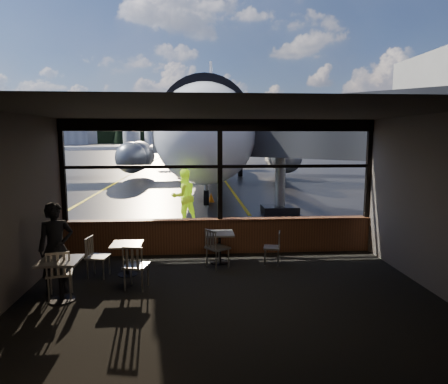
{
  "coord_description": "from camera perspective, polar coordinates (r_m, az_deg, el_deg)",
  "views": [
    {
      "loc": [
        -0.66,
        -10.23,
        3.03
      ],
      "look_at": [
        0.18,
        1.0,
        1.5
      ],
      "focal_mm": 32.0,
      "sensor_mm": 36.0,
      "label": 1
    }
  ],
  "objects": [
    {
      "name": "window_transom",
      "position": [
        10.28,
        -0.59,
        3.66
      ],
      "size": [
        8.0,
        0.1,
        0.08
      ],
      "primitive_type": "cube",
      "color": "black",
      "rests_on": "ground"
    },
    {
      "name": "chair_left_s",
      "position": [
        8.32,
        -22.41,
        -10.72
      ],
      "size": [
        0.63,
        0.63,
        0.96
      ],
      "primitive_type": null,
      "rotation": [
        0.0,
        0.0,
        0.23
      ],
      "color": "beige",
      "rests_on": "carpet_floor"
    },
    {
      "name": "chair_mid_w",
      "position": [
        9.22,
        -17.51,
        -8.87
      ],
      "size": [
        0.57,
        0.57,
        0.91
      ],
      "primitive_type": null,
      "rotation": [
        0.0,
        0.0,
        -1.74
      ],
      "color": "#ADA89C",
      "rests_on": "carpet_floor"
    },
    {
      "name": "carpet_floor",
      "position": [
        7.87,
        0.89,
        -14.85
      ],
      "size": [
        8.0,
        6.0,
        0.01
      ],
      "primitive_type": "cube",
      "color": "black",
      "rests_on": "ground"
    },
    {
      "name": "fuel_tank_b",
      "position": [
        193.2,
        -10.1,
        7.63
      ],
      "size": [
        8.0,
        8.0,
        6.0
      ],
      "primitive_type": "cylinder",
      "color": "silver",
      "rests_on": "ground_plane"
    },
    {
      "name": "chair_mid_s",
      "position": [
        8.35,
        -12.43,
        -10.31
      ],
      "size": [
        0.61,
        0.61,
        0.94
      ],
      "primitive_type": null,
      "rotation": [
        0.0,
        0.0,
        -0.21
      ],
      "color": "#B7B2A5",
      "rests_on": "carpet_floor"
    },
    {
      "name": "passenger",
      "position": [
        8.49,
        -22.87,
        -7.41
      ],
      "size": [
        0.77,
        0.66,
        1.8
      ],
      "primitive_type": "imported",
      "rotation": [
        0.0,
        0.0,
        0.41
      ],
      "color": "black",
      "rests_on": "carpet_floor"
    },
    {
      "name": "ground_crew",
      "position": [
        14.22,
        -5.78,
        -0.63
      ],
      "size": [
        1.18,
        1.1,
        1.94
      ],
      "primitive_type": "imported",
      "rotation": [
        0.0,
        0.0,
        3.65
      ],
      "color": "#BFF219",
      "rests_on": "ground_plane"
    },
    {
      "name": "fuel_tank_a",
      "position": [
        194.46,
        -13.06,
        7.55
      ],
      "size": [
        8.0,
        8.0,
        6.0
      ],
      "primitive_type": "cylinder",
      "color": "silver",
      "rests_on": "ground_plane"
    },
    {
      "name": "cafe_table_left",
      "position": [
        8.19,
        -22.27,
        -11.62
      ],
      "size": [
        0.72,
        0.72,
        0.8
      ],
      "primitive_type": null,
      "color": "#9C968F",
      "rests_on": "carpet_floor"
    },
    {
      "name": "mullion_right",
      "position": [
        11.25,
        19.95,
        3.04
      ],
      "size": [
        0.12,
        0.12,
        2.6
      ],
      "primitive_type": "cube",
      "color": "black",
      "rests_on": "ground"
    },
    {
      "name": "chair_near_e",
      "position": [
        9.77,
        6.84,
        -7.92
      ],
      "size": [
        0.53,
        0.53,
        0.81
      ],
      "primitive_type": null,
      "rotation": [
        0.0,
        0.0,
        1.34
      ],
      "color": "#B5B1A3",
      "rests_on": "carpet_floor"
    },
    {
      "name": "ceiling",
      "position": [
        7.28,
        0.95,
        11.42
      ],
      "size": [
        8.0,
        6.0,
        0.04
      ],
      "primitive_type": "cube",
      "color": "#38332D",
      "rests_on": "ground"
    },
    {
      "name": "ground_plane",
      "position": [
        130.27,
        -4.0,
        6.4
      ],
      "size": [
        520.0,
        520.0,
        0.0
      ],
      "primitive_type": "plane",
      "color": "black",
      "rests_on": "ground"
    },
    {
      "name": "fuel_tank_c",
      "position": [
        192.46,
        -7.11,
        7.69
      ],
      "size": [
        8.0,
        8.0,
        6.0
      ],
      "primitive_type": "cylinder",
      "color": "silver",
      "rests_on": "ground_plane"
    },
    {
      "name": "hangar_left",
      "position": [
        202.49,
        -24.53,
        7.76
      ],
      "size": [
        45.0,
        18.0,
        11.0
      ],
      "primitive_type": null,
      "color": "silver",
      "rests_on": "ground_plane"
    },
    {
      "name": "window_header",
      "position": [
        10.26,
        -0.59,
        9.52
      ],
      "size": [
        8.0,
        0.18,
        0.3
      ],
      "primitive_type": "cube",
      "color": "black",
      "rests_on": "ground"
    },
    {
      "name": "wall_left",
      "position": [
        8.07,
        -28.69,
        -2.36
      ],
      "size": [
        0.04,
        6.0,
        3.5
      ],
      "primitive_type": "cube",
      "color": "#504640",
      "rests_on": "ground"
    },
    {
      "name": "jet_bridge",
      "position": [
        16.32,
        10.91,
        4.93
      ],
      "size": [
        8.51,
        10.4,
        4.54
      ],
      "primitive_type": null,
      "color": "#2A2A2D",
      "rests_on": "ground_plane"
    },
    {
      "name": "wall_back",
      "position": [
        4.47,
        4.43,
        -8.95
      ],
      "size": [
        8.0,
        0.04,
        3.5
      ],
      "primitive_type": "cube",
      "color": "#504640",
      "rests_on": "ground"
    },
    {
      "name": "mullion_left",
      "position": [
        10.78,
        -22.06,
        2.75
      ],
      "size": [
        0.12,
        0.12,
        2.6
      ],
      "primitive_type": "cube",
      "color": "black",
      "rests_on": "ground"
    },
    {
      "name": "cone_nose",
      "position": [
        18.95,
        -1.86,
        -0.78
      ],
      "size": [
        0.32,
        0.32,
        0.45
      ],
      "primitive_type": "cone",
      "color": "#FF4808",
      "rests_on": "ground_plane"
    },
    {
      "name": "cafe_table_mid",
      "position": [
        9.21,
        -13.66,
        -9.33
      ],
      "size": [
        0.66,
        0.66,
        0.72
      ],
      "primitive_type": null,
      "color": "#A49F97",
      "rests_on": "carpet_floor"
    },
    {
      "name": "hangar_right",
      "position": [
        197.79,
        13.75,
        8.39
      ],
      "size": [
        50.0,
        20.0,
        12.0
      ],
      "primitive_type": null,
      "color": "silver",
      "rests_on": "ground_plane"
    },
    {
      "name": "cafe_table_near",
      "position": [
        9.8,
        -0.66,
        -7.96
      ],
      "size": [
        0.69,
        0.69,
        0.76
      ],
      "primitive_type": null,
      "color": "gray",
      "rests_on": "carpet_floor"
    },
    {
      "name": "hangar_mid",
      "position": [
        195.24,
        -4.11,
        8.31
      ],
      "size": [
        38.0,
        15.0,
        10.0
      ],
      "primitive_type": null,
      "color": "silver",
      "rests_on": "ground_plane"
    },
    {
      "name": "wall_right",
      "position": [
        8.7,
        28.19,
        -1.66
      ],
      "size": [
        0.04,
        6.0,
        3.5
      ],
      "primitive_type": "cube",
      "color": "#504640",
      "rests_on": "ground"
    },
    {
      "name": "treeline",
      "position": [
        220.25,
        -4.14,
        8.51
      ],
      "size": [
        360.0,
        3.0,
        12.0
      ],
      "primitive_type": "cube",
      "color": "black",
      "rests_on": "ground_plane"
    },
    {
      "name": "chair_near_w",
      "position": [
        9.42,
        -0.93,
        -8.03
      ],
      "size": [
        0.72,
        0.72,
        0.94
      ],
      "primitive_type": null,
      "rotation": [
        0.0,
        0.0,
        -0.97
      ],
      "color": "beige",
      "rests_on": "carpet_floor"
    },
    {
      "name": "window_sill",
      "position": [
        10.58,
        -0.57,
        -6.39
      ],
      "size": [
        8.0,
        0.28,
        0.9
      ],
      "primitive_type": "cube",
      "color": "#572E1A",
      "rests_on": "ground"
    },
    {
      "name": "airliner",
      "position": [
        30.89,
        -2.12,
        12.95
      ],
      "size": [
        33.69,
        39.72,
        11.66
      ],
      "primitive_type": null,
      "rotation": [
        0.0,
        0.0,
        -0.05
      ],
      "color": "white",
      "rests_on": "ground_plane"
    },
    {
      "name": "mullion_centre",
      "position": [
        10.29,
        -0.59,
        3.1
      ],
      "size": [
        0.12,
        0.12,
        2.6
      ],
      "primitive_type": "cube",
      "color": "black",
      "rests_on": "ground"
    }
  ]
}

